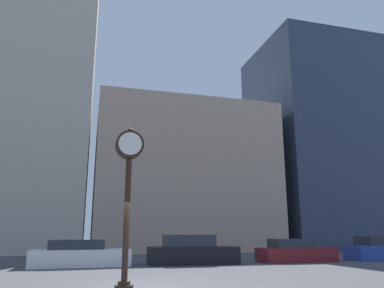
{
  "coord_description": "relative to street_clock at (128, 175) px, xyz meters",
  "views": [
    {
      "loc": [
        -1.87,
        -11.59,
        1.58
      ],
      "look_at": [
        4.25,
        10.8,
        7.11
      ],
      "focal_mm": 35.0,
      "sensor_mm": 36.0,
      "label": 1
    }
  ],
  "objects": [
    {
      "name": "car_maroon",
      "position": [
        10.27,
        7.99,
        -2.8
      ],
      "size": [
        4.29,
        1.89,
        1.25
      ],
      "rotation": [
        0.0,
        0.0,
        -0.02
      ],
      "color": "maroon",
      "rests_on": "ground_plane"
    },
    {
      "name": "street_clock",
      "position": [
        0.0,
        0.0,
        0.0
      ],
      "size": [
        0.88,
        0.55,
        4.85
      ],
      "color": "black",
      "rests_on": "ground_plane"
    },
    {
      "name": "building_storefront_row",
      "position": [
        7.39,
        23.97,
        3.35
      ],
      "size": [
        16.36,
        12.0,
        13.36
      ],
      "color": "tan",
      "rests_on": "ground_plane"
    },
    {
      "name": "building_tall_tower",
      "position": [
        -8.62,
        23.97,
        14.03
      ],
      "size": [
        14.39,
        12.0,
        34.71
      ],
      "color": "#BCB29E",
      "rests_on": "ground_plane"
    },
    {
      "name": "car_blue",
      "position": [
        16.07,
        7.88,
        -2.74
      ],
      "size": [
        4.37,
        1.8,
        1.37
      ],
      "rotation": [
        0.0,
        0.0,
        -0.02
      ],
      "color": "#28429E",
      "rests_on": "ground_plane"
    },
    {
      "name": "building_glass_modern",
      "position": [
        23.51,
        23.97,
        7.88
      ],
      "size": [
        13.37,
        12.0,
        22.42
      ],
      "color": "#2D384C",
      "rests_on": "ground_plane"
    },
    {
      "name": "car_black",
      "position": [
        4.23,
        7.98,
        -2.7
      ],
      "size": [
        4.64,
        1.8,
        1.49
      ],
      "rotation": [
        0.0,
        0.0,
        0.0
      ],
      "color": "black",
      "rests_on": "ground_plane"
    },
    {
      "name": "ground_plane",
      "position": [
        0.74,
        -0.03,
        -3.33
      ],
      "size": [
        200.0,
        200.0,
        0.0
      ],
      "primitive_type": "plane",
      "color": "#424247"
    },
    {
      "name": "car_white",
      "position": [
        -1.41,
        8.05,
        -2.79
      ],
      "size": [
        4.76,
        1.96,
        1.26
      ],
      "rotation": [
        0.0,
        0.0,
        0.05
      ],
      "color": "silver",
      "rests_on": "ground_plane"
    }
  ]
}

